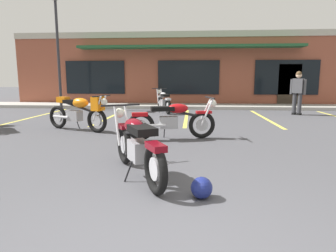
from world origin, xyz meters
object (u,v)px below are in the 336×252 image
Objects in this scene: motorcycle_black_cruiser at (173,120)px; parking_lot_lamp_post at (56,37)px; motorcycle_foreground_classic at (137,145)px; person_in_shorts_foreground at (298,90)px; helmet_on_pavement at (202,188)px; motorcycle_blue_standard at (79,111)px; motorcycle_silver_naked at (164,101)px.

parking_lot_lamp_post is at bearing 131.56° from motorcycle_black_cruiser.
person_in_shorts_foreground reaches higher than motorcycle_foreground_classic.
motorcycle_foreground_classic is at bearing 140.80° from helmet_on_pavement.
helmet_on_pavement is at bearing -39.20° from motorcycle_foreground_classic.
motorcycle_foreground_classic is 10.77m from parking_lot_lamp_post.
person_in_shorts_foreground is at bearing 30.20° from motorcycle_blue_standard.
motorcycle_foreground_classic is 2.67m from motorcycle_black_cruiser.
motorcycle_foreground_classic is 7.39× the size of helmet_on_pavement.
motorcycle_foreground_classic is 0.93× the size of motorcycle_black_cruiser.
person_in_shorts_foreground is 0.34× the size of parking_lot_lamp_post.
helmet_on_pavement is (-3.93, -8.42, -0.82)m from person_in_shorts_foreground.
parking_lot_lamp_post reaches higher than motorcycle_blue_standard.
motorcycle_foreground_classic reaches higher than helmet_on_pavement.
person_in_shorts_foreground is at bearing -4.82° from motorcycle_silver_naked.
person_in_shorts_foreground is 9.33m from helmet_on_pavement.
motorcycle_foreground_classic and motorcycle_silver_naked have the same top height.
person_in_shorts_foreground is at bearing 64.99° from helmet_on_pavement.
motorcycle_black_cruiser is 7.97× the size of helmet_on_pavement.
motorcycle_black_cruiser is at bearing 82.57° from motorcycle_foreground_classic.
helmet_on_pavement is (0.91, -0.74, -0.33)m from motorcycle_foreground_classic.
parking_lot_lamp_post is (-5.62, 6.33, 2.75)m from motorcycle_black_cruiser.
motorcycle_black_cruiser and motorcycle_silver_naked have the same top height.
parking_lot_lamp_post is (-6.18, 9.72, 3.09)m from helmet_on_pavement.
motorcycle_black_cruiser is 1.05× the size of motorcycle_blue_standard.
motorcycle_silver_naked is at bearing -9.92° from parking_lot_lamp_post.
motorcycle_foreground_classic and motorcycle_blue_standard have the same top height.
motorcycle_foreground_classic is at bearing -97.43° from motorcycle_black_cruiser.
motorcycle_silver_naked is 1.03× the size of motorcycle_blue_standard.
parking_lot_lamp_post is at bearing 120.42° from motorcycle_foreground_classic.
motorcycle_foreground_classic is at bearing -87.20° from motorcycle_silver_naked.
motorcycle_silver_naked is 4.92m from motorcycle_blue_standard.
parking_lot_lamp_post reaches higher than motorcycle_silver_naked.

